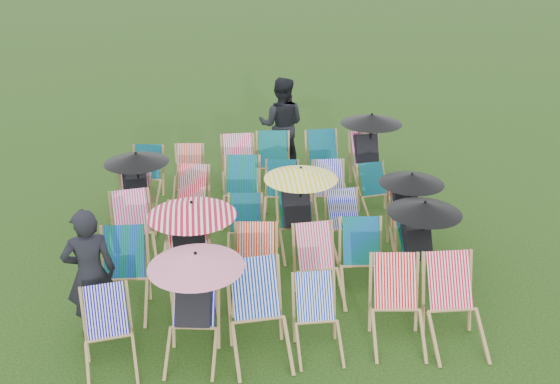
{
  "coord_description": "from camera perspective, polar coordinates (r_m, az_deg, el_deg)",
  "views": [
    {
      "loc": [
        -0.87,
        -8.1,
        4.64
      ],
      "look_at": [
        0.17,
        0.29,
        0.9
      ],
      "focal_mm": 40.0,
      "sensor_mm": 36.0,
      "label": 1
    }
  ],
  "objects": [
    {
      "name": "deckchair_16",
      "position": [
        9.32,
        6.21,
        -3.07
      ],
      "size": [
        0.66,
        0.86,
        0.87
      ],
      "rotation": [
        0.0,
        0.0,
        0.12
      ],
      "color": "#9A7848",
      "rests_on": "ground"
    },
    {
      "name": "deckchair_23",
      "position": [
        10.57,
        8.87,
        -0.05
      ],
      "size": [
        0.64,
        0.81,
        0.81
      ],
      "rotation": [
        0.0,
        0.0,
        0.15
      ],
      "color": "#9A7848",
      "rests_on": "ground"
    },
    {
      "name": "deckchair_28",
      "position": [
        11.49,
        4.2,
        2.7
      ],
      "size": [
        0.71,
        0.96,
        1.0
      ],
      "rotation": [
        0.0,
        0.0,
        0.05
      ],
      "color": "#9A7848",
      "rests_on": "ground"
    },
    {
      "name": "deckchair_24",
      "position": [
        11.24,
        -12.28,
        1.43
      ],
      "size": [
        0.74,
        0.93,
        0.9
      ],
      "rotation": [
        0.0,
        0.0,
        -0.19
      ],
      "color": "#9A7848",
      "rests_on": "ground"
    },
    {
      "name": "deckchair_17",
      "position": [
        9.56,
        11.63,
        -1.58
      ],
      "size": [
        0.97,
        1.02,
        1.15
      ],
      "rotation": [
        0.0,
        0.0,
        -0.06
      ],
      "color": "#9A7848",
      "rests_on": "ground"
    },
    {
      "name": "deckchair_12",
      "position": [
        9.27,
        -13.29,
        -3.48
      ],
      "size": [
        0.75,
        0.96,
        0.95
      ],
      "rotation": [
        0.0,
        0.0,
        0.15
      ],
      "color": "#9A7848",
      "rests_on": "ground"
    },
    {
      "name": "deckchair_1",
      "position": [
        7.13,
        -7.94,
        -10.19
      ],
      "size": [
        1.07,
        1.14,
        1.28
      ],
      "rotation": [
        0.0,
        0.0,
        -0.16
      ],
      "color": "#9A7848",
      "rests_on": "ground"
    },
    {
      "name": "deckchair_26",
      "position": [
        11.25,
        -3.73,
        2.24
      ],
      "size": [
        0.67,
        0.93,
        1.0
      ],
      "rotation": [
        0.0,
        0.0,
        0.01
      ],
      "color": "#9A7848",
      "rests_on": "ground"
    },
    {
      "name": "deckchair_19",
      "position": [
        10.26,
        -8.22,
        -0.53
      ],
      "size": [
        0.74,
        0.91,
        0.89
      ],
      "rotation": [
        0.0,
        0.0,
        -0.2
      ],
      "color": "#9A7848",
      "rests_on": "ground"
    },
    {
      "name": "deckchair_2",
      "position": [
        7.18,
        -1.91,
        -11.26
      ],
      "size": [
        0.74,
        0.99,
        1.02
      ],
      "rotation": [
        0.0,
        0.0,
        0.07
      ],
      "color": "#9A7848",
      "rests_on": "ground"
    },
    {
      "name": "deckchair_21",
      "position": [
        10.27,
        0.11,
        -0.16
      ],
      "size": [
        0.73,
        0.92,
        0.91
      ],
      "rotation": [
        0.0,
        0.0,
        -0.17
      ],
      "color": "#9A7848",
      "rests_on": "ground"
    },
    {
      "name": "deckchair_7",
      "position": [
        8.1,
        -8.12,
        -5.38
      ],
      "size": [
        1.14,
        1.21,
        1.35
      ],
      "rotation": [
        0.0,
        0.0,
        0.09
      ],
      "color": "#9A7848",
      "rests_on": "ground"
    },
    {
      "name": "deckchair_29",
      "position": [
        11.65,
        8.17,
        3.9
      ],
      "size": [
        1.13,
        1.19,
        1.34
      ],
      "rotation": [
        0.0,
        0.0,
        0.07
      ],
      "color": "#9A7848",
      "rests_on": "ground"
    },
    {
      "name": "deckchair_15",
      "position": [
        9.23,
        1.73,
        -1.54
      ],
      "size": [
        1.09,
        1.14,
        1.29
      ],
      "rotation": [
        0.0,
        0.0,
        0.04
      ],
      "color": "#9A7848",
      "rests_on": "ground"
    },
    {
      "name": "deckchair_10",
      "position": [
        8.33,
        7.61,
        -6.41
      ],
      "size": [
        0.7,
        0.92,
        0.94
      ],
      "rotation": [
        0.0,
        0.0,
        -0.1
      ],
      "color": "#9A7848",
      "rests_on": "ground"
    },
    {
      "name": "ground",
      "position": [
        9.37,
        -0.81,
        -5.8
      ],
      "size": [
        100.0,
        100.0,
        0.0
      ],
      "primitive_type": "plane",
      "color": "black",
      "rests_on": "ground"
    },
    {
      "name": "deckchair_9",
      "position": [
        8.21,
        3.58,
        -6.83
      ],
      "size": [
        0.66,
        0.88,
        0.91
      ],
      "rotation": [
        0.0,
        0.0,
        0.07
      ],
      "color": "#9A7848",
      "rests_on": "ground"
    },
    {
      "name": "deckchair_27",
      "position": [
        11.35,
        -0.65,
        2.52
      ],
      "size": [
        0.76,
        0.99,
        1.01
      ],
      "rotation": [
        0.0,
        0.0,
        -0.1
      ],
      "color": "#9A7848",
      "rests_on": "ground"
    },
    {
      "name": "deckchair_14",
      "position": [
        9.19,
        -3.21,
        -3.46
      ],
      "size": [
        0.64,
        0.84,
        0.85
      ],
      "rotation": [
        0.0,
        0.0,
        -0.11
      ],
      "color": "#9A7848",
      "rests_on": "ground"
    },
    {
      "name": "deckchair_13",
      "position": [
        9.16,
        -9.01,
        -3.96
      ],
      "size": [
        0.65,
        0.82,
        0.81
      ],
      "rotation": [
        0.0,
        0.0,
        -0.16
      ],
      "color": "#9A7848",
      "rests_on": "ground"
    },
    {
      "name": "deckchair_8",
      "position": [
        8.14,
        -2.27,
        -6.98
      ],
      "size": [
        0.72,
        0.93,
        0.94
      ],
      "rotation": [
        0.0,
        0.0,
        -0.13
      ],
      "color": "#9A7848",
      "rests_on": "ground"
    },
    {
      "name": "deckchair_22",
      "position": [
        10.36,
        4.69,
        -0.07
      ],
      "size": [
        0.62,
        0.84,
        0.9
      ],
      "rotation": [
        0.0,
        0.0,
        -0.03
      ],
      "color": "#9A7848",
      "rests_on": "ground"
    },
    {
      "name": "deckchair_11",
      "position": [
        8.62,
        12.86,
        -4.55
      ],
      "size": [
        1.0,
        1.08,
        1.18
      ],
      "rotation": [
        0.0,
        0.0,
        0.17
      ],
      "color": "#9A7848",
      "rests_on": "ground"
    },
    {
      "name": "person_left",
      "position": [
        7.65,
        -16.96,
        -7.16
      ],
      "size": [
        0.68,
        0.52,
        1.66
      ],
      "primitive_type": "imported",
      "rotation": [
        0.0,
        0.0,
        3.36
      ],
      "color": "black",
      "rests_on": "ground"
    },
    {
      "name": "deckchair_25",
      "position": [
        11.31,
        -8.38,
        1.75
      ],
      "size": [
        0.64,
        0.84,
        0.86
      ],
      "rotation": [
        0.0,
        0.0,
        -0.1
      ],
      "color": "#9A7848",
      "rests_on": "ground"
    },
    {
      "name": "person_rear",
      "position": [
        12.15,
        0.14,
        6.13
      ],
      "size": [
        1.07,
        0.93,
        1.88
      ],
      "primitive_type": "imported",
      "rotation": [
        0.0,
        0.0,
        2.86
      ],
      "color": "black",
      "rests_on": "ground"
    },
    {
      "name": "deckchair_6",
      "position": [
        8.17,
        -14.2,
        -7.41
      ],
      "size": [
        0.69,
        0.94,
        0.99
      ],
      "rotation": [
        0.0,
        0.0,
        -0.04
      ],
      "color": "#9A7848",
      "rests_on": "ground"
    },
    {
      "name": "deckchair_20",
      "position": [
        10.26,
        -3.57,
        -0.01
      ],
      "size": [
        0.77,
        0.98,
        0.99
      ],
      "rotation": [
        0.0,
        0.0,
        -0.13
      ],
      "color": "#9A7848",
      "rests_on": "ground"
    },
    {
      "name": "deckchair_3",
      "position": [
        7.3,
        3.47,
        -11.54
      ],
      "size": [
        0.55,
        0.77,
        0.83
      ],
      "rotation": [
        0.0,
        0.0,
        -0.01
      ],
      "color": "#9A7848",
      "rests_on": "ground"
    },
    {
      "name": "deckchair_18",
      "position": [
        10.25,
        -12.98,
        0.28
      ],
      "size": [
        1.03,
        1.09,
        1.22
      ],
      "rotation": [
        0.0,
        0.0,
        0.09
      ],
      "color": "#9A7848",
      "rests_on": "ground"
    },
    {
      "name": "deckchair_4",
      "position": [
        7.51,
        10.73,
        -10.24
      ],
      "size": [
        0.73,
        0.95,
        0.96
      ],
      "rotation": [
        0.0,
        0.0,
        -0.12
      ],
      "color": "#9A7848",
      "rests_on": "ground"
    },
    {
      "name": "deckchair_0",
      "position": [
        7.27,
        -15.42,
        -12.52
      ],
      "size": [
        0.69,
        0.87,
        0.86
      ],
      "rotation": [
        0.0,
        0.0,
        0.16
      ],
      "color": "#9A7848",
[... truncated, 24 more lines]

